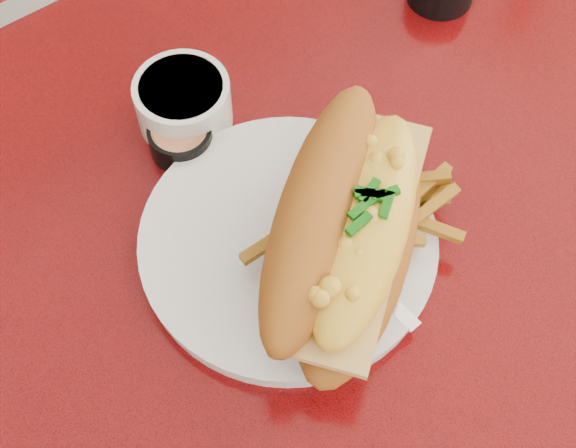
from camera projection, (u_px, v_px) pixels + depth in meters
ground at (374, 421)px, 1.37m from camera, size 8.00×8.00×0.00m
diner_table at (428, 255)px, 0.84m from camera, size 1.23×0.83×0.77m
booth_bench_far at (104, 18)px, 1.44m from camera, size 1.20×0.51×0.90m
dinner_plate at (288, 243)px, 0.65m from camera, size 0.31×0.31×0.02m
mac_hoagie at (347, 227)px, 0.60m from camera, size 0.26×0.24×0.11m
fries_pile at (363, 224)px, 0.63m from camera, size 0.14×0.14×0.03m
fork at (339, 253)px, 0.64m from camera, size 0.03×0.16×0.00m
gravy_ramekin at (183, 102)px, 0.71m from camera, size 0.11×0.11×0.05m
sauce_cup_left at (181, 138)px, 0.70m from camera, size 0.07×0.07×0.03m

